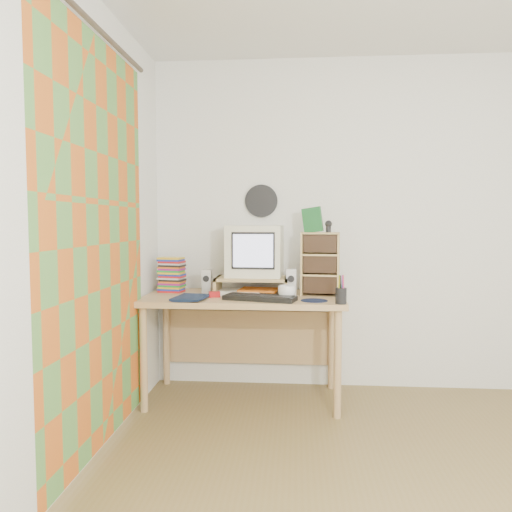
% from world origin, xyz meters
% --- Properties ---
extents(back_wall, '(3.50, 0.00, 3.50)m').
position_xyz_m(back_wall, '(0.00, 1.75, 1.25)').
color(back_wall, white).
rests_on(back_wall, floor).
extents(left_wall, '(0.00, 3.50, 3.50)m').
position_xyz_m(left_wall, '(-1.75, 0.00, 1.25)').
color(left_wall, white).
rests_on(left_wall, floor).
extents(curtain, '(0.00, 2.20, 2.20)m').
position_xyz_m(curtain, '(-1.71, 0.48, 1.15)').
color(curtain, '#CF601D').
rests_on(curtain, left_wall).
extents(wall_disc, '(0.25, 0.02, 0.25)m').
position_xyz_m(wall_disc, '(-0.93, 1.73, 1.43)').
color(wall_disc, black).
rests_on(wall_disc, back_wall).
extents(desk, '(1.40, 0.70, 0.75)m').
position_xyz_m(desk, '(-1.03, 1.44, 0.62)').
color(desk, tan).
rests_on(desk, floor).
extents(monitor_riser, '(0.52, 0.30, 0.12)m').
position_xyz_m(monitor_riser, '(-0.98, 1.48, 0.84)').
color(monitor_riser, tan).
rests_on(monitor_riser, desk).
extents(crt_monitor, '(0.42, 0.42, 0.37)m').
position_xyz_m(crt_monitor, '(-0.96, 1.53, 1.06)').
color(crt_monitor, silver).
rests_on(crt_monitor, monitor_riser).
extents(speaker_left, '(0.07, 0.07, 0.18)m').
position_xyz_m(speaker_left, '(-1.30, 1.43, 0.84)').
color(speaker_left, '#BABBBF').
rests_on(speaker_left, desk).
extents(speaker_right, '(0.07, 0.07, 0.19)m').
position_xyz_m(speaker_right, '(-0.70, 1.42, 0.84)').
color(speaker_right, '#BABBBF').
rests_on(speaker_right, desk).
extents(keyboard, '(0.50, 0.28, 0.03)m').
position_xyz_m(keyboard, '(-0.90, 1.18, 0.77)').
color(keyboard, black).
rests_on(keyboard, desk).
extents(dvd_stack, '(0.19, 0.15, 0.24)m').
position_xyz_m(dvd_stack, '(-1.59, 1.52, 0.87)').
color(dvd_stack, brown).
rests_on(dvd_stack, desk).
extents(cd_rack, '(0.28, 0.17, 0.45)m').
position_xyz_m(cd_rack, '(-0.49, 1.46, 0.97)').
color(cd_rack, tan).
rests_on(cd_rack, desk).
extents(mug, '(0.13, 0.13, 0.09)m').
position_xyz_m(mug, '(-0.72, 1.23, 0.80)').
color(mug, white).
rests_on(mug, desk).
extents(diary, '(0.27, 0.22, 0.05)m').
position_xyz_m(diary, '(-1.47, 1.19, 0.77)').
color(diary, '#101E3D').
rests_on(diary, desk).
extents(mousepad, '(0.20, 0.20, 0.00)m').
position_xyz_m(mousepad, '(-0.54, 1.18, 0.75)').
color(mousepad, black).
rests_on(mousepad, desk).
extents(pen_cup, '(0.07, 0.07, 0.14)m').
position_xyz_m(pen_cup, '(-0.38, 1.08, 0.82)').
color(pen_cup, black).
rests_on(pen_cup, desk).
extents(papers, '(0.34, 0.27, 0.04)m').
position_xyz_m(papers, '(-1.00, 1.45, 0.77)').
color(papers, white).
rests_on(papers, desk).
extents(red_box, '(0.09, 0.07, 0.04)m').
position_xyz_m(red_box, '(-1.22, 1.29, 0.77)').
color(red_box, '#B31315').
rests_on(red_box, desk).
extents(game_box, '(0.14, 0.07, 0.17)m').
position_xyz_m(game_box, '(-0.55, 1.44, 1.28)').
color(game_box, '#1B602C').
rests_on(game_box, cd_rack).
extents(webcam, '(0.05, 0.05, 0.08)m').
position_xyz_m(webcam, '(-0.44, 1.42, 1.24)').
color(webcam, black).
rests_on(webcam, cd_rack).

